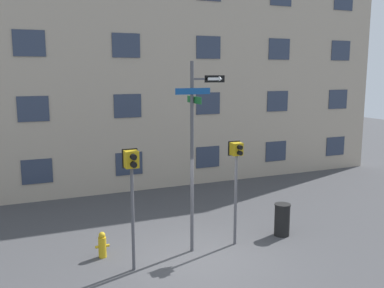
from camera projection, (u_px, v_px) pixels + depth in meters
ground_plane at (198, 259)px, 10.91m from camera, size 60.00×60.00×0.00m
building_facade at (124, 46)px, 16.38m from camera, size 24.00×0.63×11.40m
street_sign_pole at (195, 143)px, 10.95m from camera, size 1.37×0.87×4.99m
pedestrian_signal_left at (132, 177)px, 9.93m from camera, size 0.37×0.40×2.95m
pedestrian_signal_right at (236, 167)px, 11.50m from camera, size 0.35×0.40×2.88m
fire_hydrant at (102, 245)px, 10.97m from camera, size 0.36×0.20×0.68m
trash_bin at (282, 220)px, 12.42m from camera, size 0.47×0.47×0.95m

